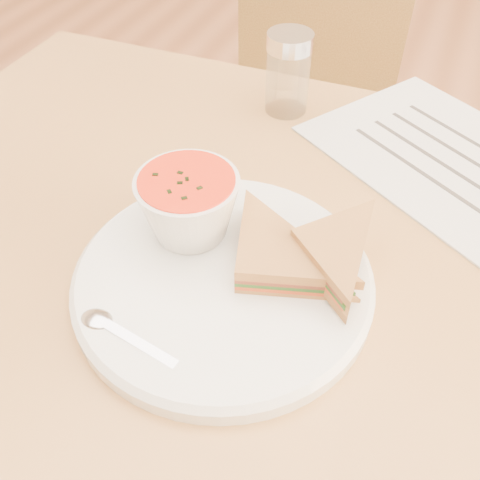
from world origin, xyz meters
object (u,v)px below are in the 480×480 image
at_px(dining_table, 249,398).
at_px(soup_bowl, 189,208).
at_px(condiment_shaker, 288,73).
at_px(chair_far, 296,140).
at_px(plate, 223,280).

xyz_separation_m(dining_table, soup_bowl, (-0.05, -0.04, 0.43)).
distance_m(soup_bowl, condiment_shaker, 0.29).
distance_m(chair_far, soup_bowl, 0.76).
height_order(dining_table, condiment_shaker, condiment_shaker).
relative_size(dining_table, chair_far, 1.14).
distance_m(plate, soup_bowl, 0.08).
bearing_deg(chair_far, plate, 96.13).
bearing_deg(condiment_shaker, plate, -82.27).
relative_size(chair_far, condiment_shaker, 7.85).
height_order(chair_far, soup_bowl, chair_far).
relative_size(chair_far, soup_bowl, 8.39).
bearing_deg(dining_table, plate, -90.03).
bearing_deg(condiment_shaker, chair_far, 101.75).
distance_m(plate, condiment_shaker, 0.34).
height_order(dining_table, soup_bowl, soup_bowl).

